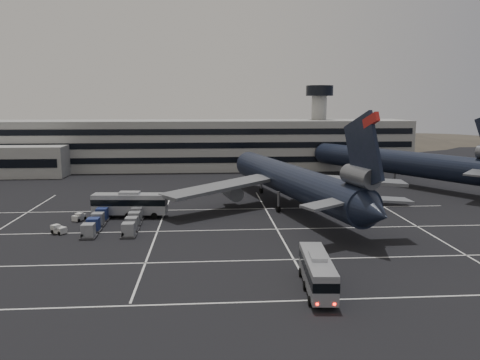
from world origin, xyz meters
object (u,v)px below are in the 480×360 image
Objects in this scene: bus_near at (317,270)px; uld_cluster at (116,219)px; bus_far at (130,203)px; tug_a at (79,217)px; trijet_main at (292,181)px.

uld_cluster is at bearing 137.37° from bus_near.
bus_far is (-24.04, 32.86, 0.29)m from bus_near.
tug_a is (-7.99, -1.98, -1.77)m from bus_far.
uld_cluster is at bearing -176.17° from trijet_main.
bus_far reaches higher than tug_a.
bus_near is 37.41m from uld_cluster.
trijet_main is 4.57× the size of bus_far.
bus_near is at bearing -47.32° from uld_cluster.
bus_near is 0.68× the size of uld_cluster.
tug_a is 0.15× the size of uld_cluster.
trijet_main is 31.13m from uld_cluster.
tug_a is at bearing 108.57° from bus_far.
bus_near is 44.52m from tug_a.
bus_near is (-4.08, -36.68, -3.16)m from trijet_main.
trijet_main is 28.53m from bus_far.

